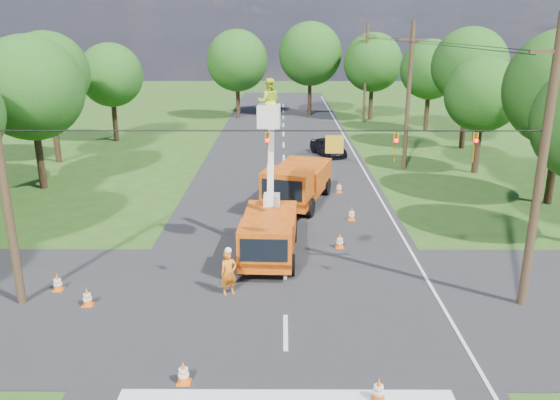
{
  "coord_description": "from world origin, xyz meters",
  "views": [
    {
      "loc": [
        -0.12,
        -15.63,
        9.47
      ],
      "look_at": [
        -0.21,
        6.23,
        2.6
      ],
      "focal_mm": 35.0,
      "sensor_mm": 36.0,
      "label": 1
    }
  ],
  "objects_px": {
    "pole_right_far": "(366,73)",
    "pole_left": "(4,184)",
    "traffic_cone_3": "(352,214)",
    "tree_far_b": "(310,54)",
    "tree_left_d": "(31,88)",
    "tree_far_c": "(373,62)",
    "distant_car": "(328,147)",
    "traffic_cone_2": "(340,241)",
    "pole_right_mid": "(408,96)",
    "traffic_cone_1": "(378,390)",
    "traffic_cone_4": "(87,297)",
    "tree_left_e": "(48,73)",
    "ground_worker": "(229,273)",
    "second_truck": "(297,183)",
    "tree_left_f": "(111,75)",
    "bucket_truck": "(269,222)",
    "traffic_cone_5": "(58,282)",
    "tree_far_a": "(237,61)",
    "pole_right_near": "(541,167)",
    "tree_right_d": "(470,66)",
    "traffic_cone_7": "(339,187)",
    "traffic_cone_0": "(183,373)",
    "tree_right_e": "(430,70)"
  },
  "relations": [
    {
      "from": "traffic_cone_3",
      "to": "tree_left_f",
      "type": "height_order",
      "value": "tree_left_f"
    },
    {
      "from": "traffic_cone_4",
      "to": "pole_left",
      "type": "relative_size",
      "value": 0.08
    },
    {
      "from": "distant_car",
      "to": "traffic_cone_3",
      "type": "relative_size",
      "value": 5.64
    },
    {
      "from": "pole_right_mid",
      "to": "tree_far_c",
      "type": "height_order",
      "value": "pole_right_mid"
    },
    {
      "from": "pole_right_mid",
      "to": "tree_far_a",
      "type": "distance_m",
      "value": 26.69
    },
    {
      "from": "traffic_cone_7",
      "to": "tree_left_d",
      "type": "bearing_deg",
      "value": 176.69
    },
    {
      "from": "bucket_truck",
      "to": "pole_right_mid",
      "type": "xyz_separation_m",
      "value": [
        9.18,
        15.85,
        3.45
      ]
    },
    {
      "from": "second_truck",
      "to": "tree_right_e",
      "type": "height_order",
      "value": "tree_right_e"
    },
    {
      "from": "tree_far_b",
      "to": "traffic_cone_7",
      "type": "bearing_deg",
      "value": -89.42
    },
    {
      "from": "second_truck",
      "to": "tree_left_f",
      "type": "height_order",
      "value": "tree_left_f"
    },
    {
      "from": "tree_left_d",
      "to": "tree_far_a",
      "type": "distance_m",
      "value": 29.73
    },
    {
      "from": "traffic_cone_1",
      "to": "traffic_cone_3",
      "type": "relative_size",
      "value": 1.0
    },
    {
      "from": "tree_left_e",
      "to": "bucket_truck",
      "type": "bearing_deg",
      "value": -47.91
    },
    {
      "from": "tree_far_b",
      "to": "tree_far_c",
      "type": "relative_size",
      "value": 1.12
    },
    {
      "from": "second_truck",
      "to": "traffic_cone_0",
      "type": "xyz_separation_m",
      "value": [
        -3.58,
        -16.25,
        -0.95
      ]
    },
    {
      "from": "bucket_truck",
      "to": "ground_worker",
      "type": "bearing_deg",
      "value": -109.57
    },
    {
      "from": "distant_car",
      "to": "pole_left",
      "type": "bearing_deg",
      "value": -140.73
    },
    {
      "from": "tree_left_d",
      "to": "tree_far_c",
      "type": "distance_m",
      "value": 36.46
    },
    {
      "from": "second_truck",
      "to": "tree_left_f",
      "type": "relative_size",
      "value": 0.85
    },
    {
      "from": "bucket_truck",
      "to": "pole_right_far",
      "type": "height_order",
      "value": "pole_right_far"
    },
    {
      "from": "bucket_truck",
      "to": "traffic_cone_2",
      "type": "xyz_separation_m",
      "value": [
        3.17,
        1.09,
        -1.3
      ]
    },
    {
      "from": "traffic_cone_1",
      "to": "tree_right_d",
      "type": "distance_m",
      "value": 35.23
    },
    {
      "from": "pole_left",
      "to": "traffic_cone_5",
      "type": "bearing_deg",
      "value": 47.07
    },
    {
      "from": "traffic_cone_2",
      "to": "tree_left_e",
      "type": "xyz_separation_m",
      "value": [
        -19.29,
        16.75,
        6.13
      ]
    },
    {
      "from": "second_truck",
      "to": "tree_far_c",
      "type": "relative_size",
      "value": 0.77
    },
    {
      "from": "tree_far_b",
      "to": "tree_left_f",
      "type": "bearing_deg",
      "value": -139.88
    },
    {
      "from": "bucket_truck",
      "to": "tree_right_d",
      "type": "distance_m",
      "value": 28.05
    },
    {
      "from": "tree_far_c",
      "to": "tree_right_e",
      "type": "bearing_deg",
      "value": -58.44
    },
    {
      "from": "tree_right_e",
      "to": "tree_far_b",
      "type": "xyz_separation_m",
      "value": [
        -10.8,
        10.0,
        1.0
      ]
    },
    {
      "from": "tree_right_d",
      "to": "tree_right_e",
      "type": "height_order",
      "value": "tree_right_d"
    },
    {
      "from": "traffic_cone_4",
      "to": "traffic_cone_3",
      "type": "bearing_deg",
      "value": 41.12
    },
    {
      "from": "tree_left_f",
      "to": "traffic_cone_3",
      "type": "bearing_deg",
      "value": -48.99
    },
    {
      "from": "traffic_cone_3",
      "to": "tree_right_d",
      "type": "bearing_deg",
      "value": 57.82
    },
    {
      "from": "tree_left_d",
      "to": "pole_right_mid",
      "type": "bearing_deg",
      "value": 12.01
    },
    {
      "from": "pole_right_far",
      "to": "pole_left",
      "type": "xyz_separation_m",
      "value": [
        -18.0,
        -40.0,
        -0.61
      ]
    },
    {
      "from": "pole_right_near",
      "to": "tree_right_d",
      "type": "bearing_deg",
      "value": 76.87
    },
    {
      "from": "bucket_truck",
      "to": "distant_car",
      "type": "height_order",
      "value": "bucket_truck"
    },
    {
      "from": "distant_car",
      "to": "pole_right_far",
      "type": "height_order",
      "value": "pole_right_far"
    },
    {
      "from": "tree_left_d",
      "to": "ground_worker",
      "type": "bearing_deg",
      "value": -47.88
    },
    {
      "from": "tree_left_f",
      "to": "traffic_cone_0",
      "type": "bearing_deg",
      "value": -70.98
    },
    {
      "from": "traffic_cone_3",
      "to": "tree_far_b",
      "type": "bearing_deg",
      "value": 90.75
    },
    {
      "from": "pole_right_near",
      "to": "traffic_cone_1",
      "type": "bearing_deg",
      "value": -138.42
    },
    {
      "from": "traffic_cone_1",
      "to": "tree_left_f",
      "type": "xyz_separation_m",
      "value": [
        -17.24,
        35.38,
        5.33
      ]
    },
    {
      "from": "traffic_cone_7",
      "to": "pole_right_mid",
      "type": "bearing_deg",
      "value": 49.43
    },
    {
      "from": "pole_right_far",
      "to": "tree_far_a",
      "type": "relative_size",
      "value": 1.05
    },
    {
      "from": "traffic_cone_2",
      "to": "pole_right_mid",
      "type": "bearing_deg",
      "value": 67.82
    },
    {
      "from": "pole_right_near",
      "to": "tree_right_d",
      "type": "relative_size",
      "value": 1.03
    },
    {
      "from": "traffic_cone_4",
      "to": "pole_right_far",
      "type": "relative_size",
      "value": 0.07
    },
    {
      "from": "traffic_cone_0",
      "to": "traffic_cone_4",
      "type": "height_order",
      "value": "same"
    },
    {
      "from": "tree_left_e",
      "to": "tree_far_b",
      "type": "height_order",
      "value": "tree_far_b"
    }
  ]
}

